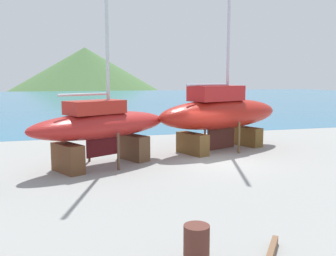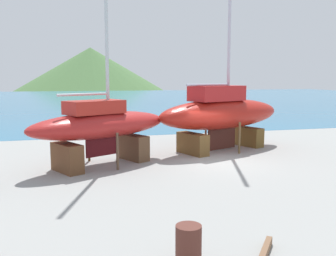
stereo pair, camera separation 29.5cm
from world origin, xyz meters
The scene contains 7 objects.
ground_plane centered at (0.00, -2.71, 0.00)m, with size 48.08×48.08×0.00m, color gray.
sea_water centered at (0.00, 58.20, 0.00)m, with size 162.65×97.77×0.01m, color teal.
headland_hill centered at (2.83, 164.65, 0.00)m, with size 127.23×127.23×37.03m, color #486E3C.
sailboat_far_slipway centered at (-5.65, 0.81, 1.89)m, with size 7.47×5.38×13.16m.
sailboat_mid_port centered at (1.30, 2.99, 2.11)m, with size 8.97×5.42×14.39m.
barrel_by_slipway centered at (-4.61, -9.19, 0.45)m, with size 0.58×0.58×0.90m, color #532820.
timber_plank_near centered at (-2.79, -9.28, 0.10)m, with size 1.44×0.14×0.20m, color brown.
Camera 2 is at (-7.02, -16.53, 4.08)m, focal length 39.64 mm.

